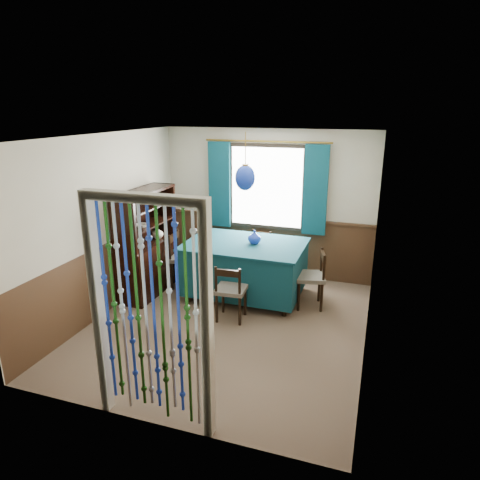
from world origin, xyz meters
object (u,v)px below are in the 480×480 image
(chair_far, at_px, (257,255))
(sideboard, at_px, (148,257))
(chair_right, at_px, (312,277))
(vase_table, at_px, (254,237))
(chair_near, at_px, (230,290))
(vase_sideboard, at_px, (158,232))
(dining_table, at_px, (245,266))
(bowl_shelf, at_px, (142,225))
(chair_left, at_px, (184,258))
(pendant_lamp, at_px, (245,178))

(chair_far, height_order, sideboard, sideboard)
(chair_right, xyz_separation_m, vase_table, (-0.90, 0.07, 0.50))
(chair_near, distance_m, vase_sideboard, 1.74)
(vase_table, bearing_deg, dining_table, -164.63)
(dining_table, height_order, chair_right, same)
(dining_table, height_order, chair_far, dining_table)
(vase_table, bearing_deg, chair_near, -95.80)
(chair_right, xyz_separation_m, sideboard, (-2.54, -0.27, 0.12))
(dining_table, xyz_separation_m, chair_far, (-0.01, 0.71, -0.05))
(dining_table, distance_m, vase_sideboard, 1.51)
(sideboard, height_order, bowl_shelf, sideboard)
(bowl_shelf, bearing_deg, vase_sideboard, 90.00)
(chair_right, bearing_deg, sideboard, 82.17)
(chair_near, bearing_deg, bowl_shelf, 164.64)
(chair_far, height_order, chair_left, chair_left)
(chair_left, height_order, vase_sideboard, vase_sideboard)
(chair_far, xyz_separation_m, vase_table, (0.14, -0.67, 0.51))
(sideboard, bearing_deg, vase_sideboard, 76.20)
(dining_table, xyz_separation_m, chair_near, (0.05, -0.80, -0.06))
(chair_left, distance_m, pendant_lamp, 1.73)
(chair_near, relative_size, bowl_shelf, 3.98)
(chair_left, height_order, sideboard, sideboard)
(chair_left, relative_size, chair_right, 1.06)
(chair_near, height_order, sideboard, sideboard)
(chair_far, relative_size, vase_table, 4.45)
(sideboard, relative_size, bowl_shelf, 7.99)
(chair_near, xyz_separation_m, bowl_shelf, (-1.49, 0.29, 0.71))
(dining_table, bearing_deg, sideboard, -168.40)
(vase_table, bearing_deg, bowl_shelf, -160.90)
(bowl_shelf, bearing_deg, chair_left, 55.48)
(chair_near, bearing_deg, chair_far, 87.83)
(chair_right, relative_size, bowl_shelf, 4.20)
(chair_near, relative_size, sideboard, 0.50)
(pendant_lamp, bearing_deg, bowl_shelf, -160.56)
(dining_table, bearing_deg, vase_table, 15.68)
(chair_far, relative_size, chair_left, 0.91)
(vase_sideboard, bearing_deg, chair_far, 28.18)
(chair_right, height_order, vase_table, vase_table)
(chair_left, height_order, vase_table, vase_table)
(chair_far, bearing_deg, pendant_lamp, 101.08)
(chair_left, height_order, chair_right, chair_left)
(chair_far, height_order, vase_sideboard, vase_sideboard)
(dining_table, distance_m, chair_left, 1.06)
(chair_near, bearing_deg, chair_left, 138.31)
(bowl_shelf, bearing_deg, sideboard, 105.95)
(dining_table, bearing_deg, bowl_shelf, -160.25)
(chair_right, xyz_separation_m, bowl_shelf, (-2.48, -0.48, 0.69))
(vase_table, xyz_separation_m, bowl_shelf, (-1.58, -0.55, 0.19))
(vase_sideboard, bearing_deg, vase_table, 3.71)
(chair_near, bearing_deg, dining_table, 89.27)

